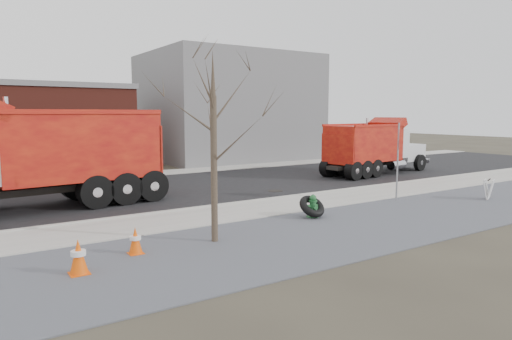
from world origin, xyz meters
TOP-DOWN VIEW (x-y plane):
  - ground at (0.00, 0.00)m, footprint 120.00×120.00m
  - gravel_verge at (0.00, -3.50)m, footprint 60.00×5.00m
  - sidewalk at (0.00, 0.25)m, footprint 60.00×2.50m
  - curb at (0.00, 1.55)m, footprint 60.00×0.15m
  - road at (0.00, 6.30)m, footprint 60.00×9.40m
  - far_sidewalk at (0.00, 12.00)m, footprint 60.00×2.00m
  - building_grey at (9.00, 18.00)m, footprint 12.00×10.00m
  - bare_tree at (-3.20, -2.60)m, footprint 3.20×3.20m
  - fire_hydrant at (0.99, -1.80)m, footprint 0.46×0.45m
  - truck_tire at (0.93, -1.82)m, footprint 0.96×0.91m
  - stop_sign at (5.82, -1.31)m, footprint 0.66×0.59m
  - sandwich_board at (9.10, -3.27)m, footprint 0.70×0.57m
  - traffic_cone_near at (-5.39, -2.50)m, footprint 0.37×0.37m
  - traffic_cone_far at (-6.91, -3.25)m, footprint 0.42×0.42m
  - dump_truck_red_a at (11.27, 4.91)m, footprint 8.09×3.09m
  - dump_truck_red_b at (-6.46, 4.74)m, footprint 9.82×3.65m

SIDE VIEW (x-z plane):
  - ground at x=0.00m, z-range 0.00..0.00m
  - road at x=0.00m, z-range 0.00..0.02m
  - gravel_verge at x=0.00m, z-range 0.00..0.03m
  - sidewalk at x=0.00m, z-range 0.00..0.06m
  - far_sidewalk at x=0.00m, z-range 0.00..0.06m
  - curb at x=0.00m, z-range 0.00..0.11m
  - traffic_cone_near at x=-5.39m, z-range 0.00..0.70m
  - fire_hydrant at x=0.99m, z-range -0.03..0.77m
  - truck_tire at x=0.93m, z-range 0.02..0.79m
  - traffic_cone_far at x=-6.91m, z-range 0.00..0.81m
  - sandwich_board at x=9.10m, z-range 0.03..0.86m
  - dump_truck_red_a at x=11.27m, z-range 0.03..3.27m
  - dump_truck_red_b at x=-6.46m, z-range 0.03..4.08m
  - stop_sign at x=5.82m, z-range 0.54..3.70m
  - bare_tree at x=-3.20m, z-range 0.70..5.90m
  - building_grey at x=9.00m, z-range 0.00..8.00m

